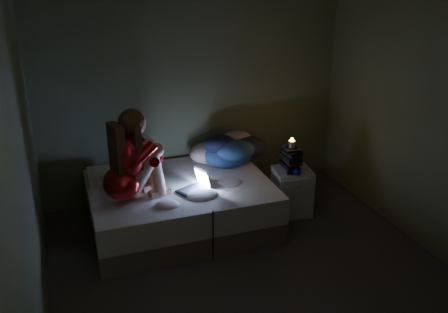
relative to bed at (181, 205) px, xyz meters
name	(u,v)px	position (x,y,z in m)	size (l,w,h in m)	color
floor	(255,278)	(0.41, -1.10, -0.27)	(3.60, 3.80, 0.02)	#2C2624
wall_back	(194,89)	(0.41, 0.81, 1.04)	(3.60, 0.02, 2.60)	#545E46
wall_front	(416,280)	(0.41, -3.01, 1.04)	(3.60, 0.02, 2.60)	#545E46
wall_left	(22,175)	(-1.40, -1.10, 1.04)	(0.02, 3.80, 2.60)	#545E46
wall_right	(438,122)	(2.22, -1.10, 1.04)	(0.02, 3.80, 2.60)	#545E46
bed	(181,205)	(0.00, 0.00, 0.00)	(1.87, 1.40, 0.51)	#B6B2AB
pillow	(109,175)	(-0.69, 0.32, 0.32)	(0.44, 0.31, 0.13)	silver
woman	(120,158)	(-0.61, -0.20, 0.71)	(0.57, 0.37, 0.91)	#A01214
laptop	(193,181)	(0.08, -0.21, 0.37)	(0.31, 0.22, 0.22)	black
clothes_pile	(227,148)	(0.65, 0.35, 0.45)	(0.63, 0.50, 0.38)	navy
nightstand	(292,192)	(1.26, -0.11, 0.01)	(0.40, 0.36, 0.54)	silver
book_stack	(291,158)	(1.24, -0.10, 0.41)	(0.19, 0.25, 0.27)	black
candle	(292,143)	(1.24, -0.10, 0.59)	(0.07, 0.07, 0.08)	beige
phone	(291,172)	(1.20, -0.18, 0.28)	(0.07, 0.14, 0.01)	black
blue_orb	(299,172)	(1.26, -0.26, 0.32)	(0.08, 0.08, 0.08)	navy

